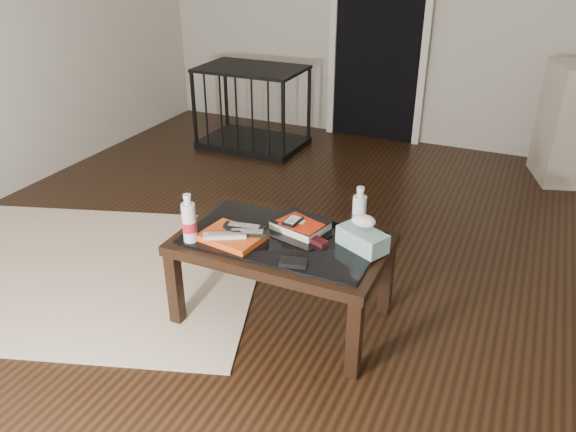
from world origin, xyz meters
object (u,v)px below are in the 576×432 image
object	(u,v)px
water_bottle_left	(189,218)
water_bottle_right	(359,210)
coffee_table	(282,249)
tissue_box	(362,239)
textbook	(301,225)
pet_crate	(253,121)

from	to	relation	value
water_bottle_left	water_bottle_right	distance (m)	0.80
coffee_table	water_bottle_right	world-z (taller)	water_bottle_right
water_bottle_right	tissue_box	distance (m)	0.17
coffee_table	textbook	size ratio (longest dim) A/B	4.00
water_bottle_left	water_bottle_right	xyz separation A→B (m)	(0.69, 0.40, 0.00)
pet_crate	tissue_box	size ratio (longest dim) A/B	4.00
textbook	water_bottle_right	size ratio (longest dim) A/B	1.05
water_bottle_left	coffee_table	bearing A→B (deg)	28.10
textbook	tissue_box	distance (m)	0.34
water_bottle_left	tissue_box	world-z (taller)	water_bottle_left
coffee_table	water_bottle_left	xyz separation A→B (m)	(-0.38, -0.20, 0.18)
textbook	water_bottle_right	world-z (taller)	water_bottle_right
pet_crate	water_bottle_right	distance (m)	2.60
coffee_table	water_bottle_right	size ratio (longest dim) A/B	4.20
coffee_table	water_bottle_right	xyz separation A→B (m)	(0.31, 0.20, 0.18)
textbook	tissue_box	xyz separation A→B (m)	(0.33, -0.05, 0.02)
textbook	water_bottle_right	distance (m)	0.30
water_bottle_left	tissue_box	distance (m)	0.81
pet_crate	textbook	size ratio (longest dim) A/B	3.68
water_bottle_left	pet_crate	bearing A→B (deg)	111.00
water_bottle_right	textbook	bearing A→B (deg)	-162.48
textbook	water_bottle_right	xyz separation A→B (m)	(0.27, 0.08, 0.10)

